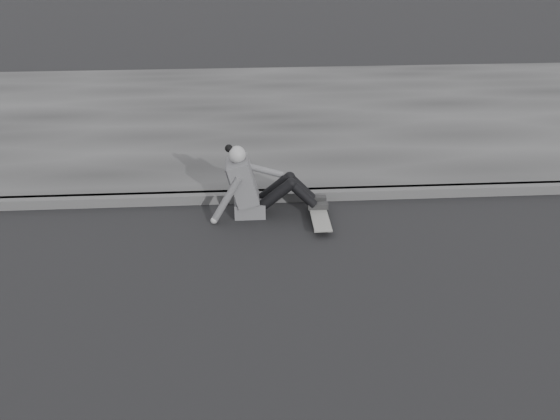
# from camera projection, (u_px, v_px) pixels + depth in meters

# --- Properties ---
(curb) EXTENTS (24.00, 0.16, 0.12)m
(curb) POSITION_uv_depth(u_px,v_px,m) (471.00, 190.00, 7.86)
(curb) COLOR #444444
(curb) RESTS_ON ground
(sidewalk) EXTENTS (24.00, 6.00, 0.12)m
(sidewalk) POSITION_uv_depth(u_px,v_px,m) (411.00, 114.00, 10.54)
(sidewalk) COLOR #333333
(sidewalk) RESTS_ON ground
(skateboard) EXTENTS (0.20, 0.78, 0.09)m
(skateboard) POSITION_uv_depth(u_px,v_px,m) (319.00, 216.00, 7.21)
(skateboard) COLOR #A2A39D
(skateboard) RESTS_ON ground
(seated_woman) EXTENTS (1.38, 0.46, 0.88)m
(seated_woman) POSITION_uv_depth(u_px,v_px,m) (255.00, 186.00, 7.25)
(seated_woman) COLOR #505052
(seated_woman) RESTS_ON ground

